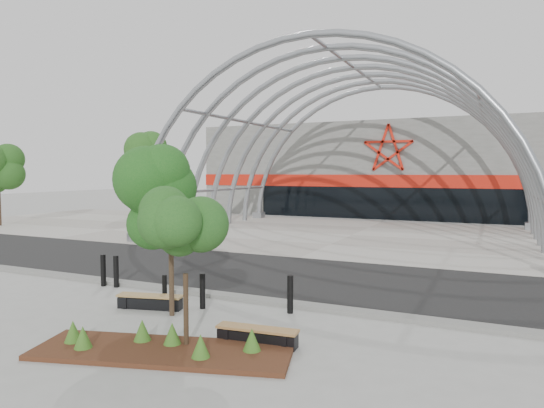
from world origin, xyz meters
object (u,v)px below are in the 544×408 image
object	(u,v)px
street_tree_1	(185,243)
bench_1	(257,336)
street_tree_0	(170,202)
bench_0	(150,302)
bollard_2	(165,290)

from	to	relation	value
street_tree_1	bench_1	size ratio (longest dim) A/B	1.70
street_tree_0	street_tree_1	world-z (taller)	street_tree_0
street_tree_1	bench_0	xyz separation A→B (m)	(-2.72, 2.15, -2.13)
bollard_2	street_tree_1	bearing A→B (deg)	-45.63
bench_1	bollard_2	xyz separation A→B (m)	(-3.89, 1.80, 0.24)
bench_1	bollard_2	bearing A→B (deg)	155.20
street_tree_0	bench_0	bearing A→B (deg)	163.84
street_tree_1	bench_1	xyz separation A→B (m)	(1.29, 0.87, -2.13)
street_tree_0	street_tree_1	bearing A→B (deg)	-46.67
bench_0	bench_1	xyz separation A→B (m)	(4.01, -1.29, -0.00)
bollard_2	bench_0	bearing A→B (deg)	-102.97
street_tree_0	bench_0	distance (m)	3.02
bench_0	bollard_2	bearing A→B (deg)	77.03
bench_0	bollard_2	size ratio (longest dim) A/B	2.20
street_tree_1	bollard_2	distance (m)	4.18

